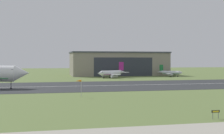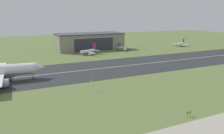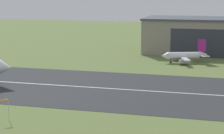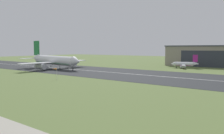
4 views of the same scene
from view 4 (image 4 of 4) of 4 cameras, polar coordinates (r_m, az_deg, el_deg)
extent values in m
plane|color=olive|center=(63.81, -7.97, -8.17)|extent=(668.35, 668.35, 0.00)
cube|color=#2B2D30|center=(113.99, 13.35, -2.46)|extent=(428.35, 51.05, 0.06)
cube|color=silver|center=(113.98, 13.35, -2.44)|extent=(385.52, 0.70, 0.01)
cube|color=gray|center=(192.82, 24.66, 2.54)|extent=(67.64, 28.17, 15.82)
cube|color=#424751|center=(192.72, 24.75, 5.02)|extent=(68.64, 29.17, 0.90)
cube|color=#2D333D|center=(179.05, 23.75, 1.91)|extent=(40.58, 0.12, 12.66)
cylinder|color=white|center=(156.54, -14.66, 1.71)|extent=(38.25, 7.42, 6.85)
cone|color=white|center=(139.94, -9.17, 1.45)|extent=(5.94, 6.46, 6.37)
cone|color=white|center=(175.03, -19.24, 2.29)|extent=(7.79, 5.88, 5.77)
cube|color=black|center=(142.16, -10.04, 2.00)|extent=(1.26, 5.38, 0.46)
cube|color=#1E7238|center=(156.64, -14.64, 1.08)|extent=(34.36, 6.99, 0.71)
cube|color=white|center=(147.43, -18.99, 0.99)|extent=(6.83, 23.34, 0.49)
cylinder|color=#A8A8B2|center=(147.60, -18.10, 0.16)|extent=(8.34, 4.14, 4.02)
cube|color=white|center=(165.44, -10.45, 1.57)|extent=(6.83, 23.34, 0.49)
cylinder|color=#A8A8B2|center=(163.44, -10.63, 0.76)|extent=(8.34, 4.14, 4.02)
cube|color=#1E7238|center=(173.94, -19.10, 4.70)|extent=(6.85, 0.48, 10.69)
cube|color=white|center=(170.20, -21.34, 2.10)|extent=(6.27, 9.79, 0.24)
cube|color=white|center=(178.92, -16.98, 2.34)|extent=(6.27, 9.79, 0.24)
cylinder|color=black|center=(143.24, -10.25, -0.34)|extent=(0.24, 0.24, 2.95)
cylinder|color=black|center=(143.36, -10.24, -0.84)|extent=(0.84, 0.84, 0.44)
cylinder|color=black|center=(154.37, -15.67, -0.07)|extent=(0.24, 0.24, 2.95)
cylinder|color=black|center=(154.48, -15.65, -0.54)|extent=(0.84, 0.84, 0.44)
cylinder|color=black|center=(158.98, -13.49, 0.11)|extent=(0.24, 0.24, 2.95)
cylinder|color=black|center=(159.09, -13.48, -0.34)|extent=(0.84, 0.84, 0.44)
cylinder|color=silver|center=(166.22, 18.25, 0.74)|extent=(13.03, 6.99, 3.05)
cone|color=silver|center=(166.24, 15.58, 0.81)|extent=(3.58, 3.77, 3.05)
cone|color=silver|center=(166.55, 21.07, 0.86)|extent=(4.35, 3.78, 2.75)
cube|color=black|center=(166.17, 16.11, 1.01)|extent=(1.88, 2.81, 0.44)
cube|color=#991E7A|center=(166.28, 18.24, 0.46)|extent=(11.78, 6.43, 0.20)
cube|color=silver|center=(171.96, 18.12, 0.70)|extent=(4.87, 8.68, 0.40)
cylinder|color=#A8A8B2|center=(171.37, 17.96, 0.29)|extent=(4.37, 3.07, 1.89)
cube|color=silver|center=(160.54, 18.19, 0.42)|extent=(4.87, 8.68, 0.40)
cylinder|color=#A8A8B2|center=(161.30, 18.01, 0.01)|extent=(4.37, 3.07, 1.89)
cube|color=#991E7A|center=(166.32, 20.92, 2.09)|extent=(3.23, 1.33, 5.19)
cube|color=silver|center=(170.39, 20.93, 0.92)|extent=(4.25, 5.36, 0.24)
cube|color=silver|center=(162.70, 21.11, 0.74)|extent=(4.25, 5.36, 0.24)
cylinder|color=black|center=(166.36, 16.45, 0.01)|extent=(0.24, 0.24, 1.51)
cylinder|color=black|center=(166.41, 16.45, -0.18)|extent=(0.84, 0.84, 0.44)
cylinder|color=black|center=(168.22, 18.30, 0.01)|extent=(0.24, 0.24, 1.51)
cylinder|color=black|center=(168.26, 18.29, -0.17)|extent=(0.84, 0.84, 0.44)
cylinder|color=black|center=(164.57, 18.32, -0.09)|extent=(0.24, 0.24, 1.51)
cylinder|color=black|center=(164.61, 18.32, -0.28)|extent=(0.84, 0.84, 0.44)
cylinder|color=#B7B7BC|center=(104.24, -14.19, -1.74)|extent=(0.14, 0.14, 5.19)
cone|color=orange|center=(104.29, -14.85, -0.45)|extent=(2.03, 1.70, 0.60)
camera|label=1|loc=(95.20, -70.99, -0.19)|focal=50.00mm
camera|label=2|loc=(117.54, -68.10, 11.65)|focal=35.00mm
camera|label=3|loc=(39.89, -90.16, 23.01)|focal=70.00mm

